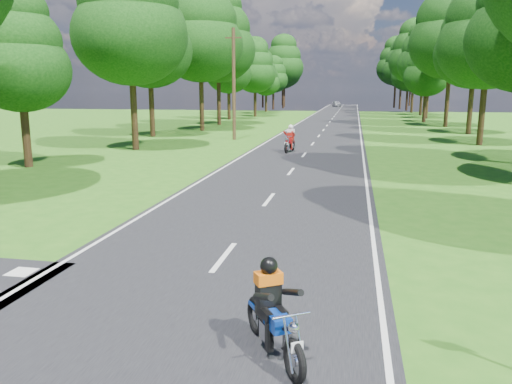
# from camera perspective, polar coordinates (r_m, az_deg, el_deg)

# --- Properties ---
(ground) EXTENTS (160.00, 160.00, 0.00)m
(ground) POSITION_cam_1_polar(r_m,az_deg,el_deg) (9.39, -6.86, -11.41)
(ground) COLOR #286116
(ground) RESTS_ON ground
(main_road) EXTENTS (7.00, 140.00, 0.02)m
(main_road) POSITION_cam_1_polar(r_m,az_deg,el_deg) (58.38, 8.44, 7.92)
(main_road) COLOR black
(main_road) RESTS_ON ground
(road_markings) EXTENTS (7.40, 140.00, 0.01)m
(road_markings) POSITION_cam_1_polar(r_m,az_deg,el_deg) (56.52, 8.20, 7.83)
(road_markings) COLOR silver
(road_markings) RESTS_ON main_road
(treeline) EXTENTS (40.00, 115.35, 14.78)m
(treeline) POSITION_cam_1_polar(r_m,az_deg,el_deg) (68.43, 10.31, 15.30)
(treeline) COLOR black
(treeline) RESTS_ON ground
(telegraph_pole) EXTENTS (1.20, 0.26, 8.00)m
(telegraph_pole) POSITION_cam_1_polar(r_m,az_deg,el_deg) (37.24, -2.55, 12.25)
(telegraph_pole) COLOR #382616
(telegraph_pole) RESTS_ON ground
(rider_near_blue) EXTENTS (1.34, 1.70, 1.38)m
(rider_near_blue) POSITION_cam_1_polar(r_m,az_deg,el_deg) (7.03, 2.04, -13.19)
(rider_near_blue) COLOR #0E369B
(rider_near_blue) RESTS_ON main_road
(rider_far_red) EXTENTS (0.85, 1.99, 1.61)m
(rider_far_red) POSITION_cam_1_polar(r_m,az_deg,el_deg) (29.76, 3.88, 6.14)
(rider_far_red) COLOR #A20C12
(rider_far_red) RESTS_ON main_road
(distant_car) EXTENTS (2.29, 3.90, 1.25)m
(distant_car) POSITION_cam_1_polar(r_m,az_deg,el_deg) (110.55, 9.20, 9.92)
(distant_car) COLOR #ABADB2
(distant_car) RESTS_ON main_road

